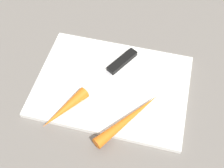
# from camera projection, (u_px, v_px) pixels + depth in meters

# --- Properties ---
(ground_plane) EXTENTS (1.40, 1.40, 0.00)m
(ground_plane) POSITION_uv_depth(u_px,v_px,m) (112.00, 87.00, 0.71)
(ground_plane) COLOR slate
(cutting_board) EXTENTS (0.36, 0.26, 0.01)m
(cutting_board) POSITION_uv_depth(u_px,v_px,m) (112.00, 85.00, 0.71)
(cutting_board) COLOR white
(cutting_board) RESTS_ON ground_plane
(knife) EXTENTS (0.12, 0.18, 0.01)m
(knife) POSITION_uv_depth(u_px,v_px,m) (119.00, 64.00, 0.73)
(knife) COLOR #B7B7BC
(knife) RESTS_ON cutting_board
(carrot_long) EXTENTS (0.12, 0.16, 0.03)m
(carrot_long) POSITION_uv_depth(u_px,v_px,m) (128.00, 119.00, 0.64)
(carrot_long) COLOR orange
(carrot_long) RESTS_ON cutting_board
(carrot_short) EXTENTS (0.08, 0.12, 0.03)m
(carrot_short) POSITION_uv_depth(u_px,v_px,m) (65.00, 109.00, 0.65)
(carrot_short) COLOR orange
(carrot_short) RESTS_ON cutting_board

